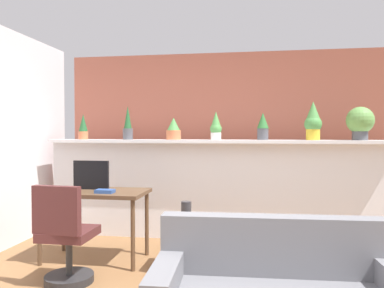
{
  "coord_description": "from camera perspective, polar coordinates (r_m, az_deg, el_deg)",
  "views": [
    {
      "loc": [
        0.47,
        -2.86,
        1.37
      ],
      "look_at": [
        -0.19,
        1.22,
        1.25
      ],
      "focal_mm": 35.71,
      "sensor_mm": 36.0,
      "label": 1
    }
  ],
  "objects": [
    {
      "name": "divider_wall",
      "position": [
        4.94,
        3.58,
        -7.04
      ],
      "size": [
        4.39,
        0.16,
        1.24
      ],
      "primitive_type": "cube",
      "color": "silver",
      "rests_on": "ground"
    },
    {
      "name": "plant_shelf",
      "position": [
        4.84,
        3.55,
        0.4
      ],
      "size": [
        4.39,
        0.38,
        0.04
      ],
      "primitive_type": "cube",
      "color": "silver",
      "rests_on": "divider_wall"
    },
    {
      "name": "brick_wall_behind",
      "position": [
        5.48,
        4.2,
        0.44
      ],
      "size": [
        4.39,
        0.1,
        2.5
      ],
      "primitive_type": "cube",
      "color": "#9E5442",
      "rests_on": "ground"
    },
    {
      "name": "potted_plant_0",
      "position": [
        5.31,
        -15.94,
        2.44
      ],
      "size": [
        0.13,
        0.13,
        0.34
      ],
      "color": "#C66B42",
      "rests_on": "plant_shelf"
    },
    {
      "name": "potted_plant_1",
      "position": [
        5.06,
        -9.57,
        2.86
      ],
      "size": [
        0.13,
        0.13,
        0.44
      ],
      "color": "#4C4C51",
      "rests_on": "plant_shelf"
    },
    {
      "name": "potted_plant_2",
      "position": [
        4.92,
        -2.77,
        2.19
      ],
      "size": [
        0.19,
        0.19,
        0.28
      ],
      "color": "#C66B42",
      "rests_on": "plant_shelf"
    },
    {
      "name": "potted_plant_3",
      "position": [
        4.87,
        3.55,
        2.61
      ],
      "size": [
        0.15,
        0.15,
        0.36
      ],
      "color": "silver",
      "rests_on": "plant_shelf"
    },
    {
      "name": "potted_plant_4",
      "position": [
        4.85,
        10.53,
        2.68
      ],
      "size": [
        0.15,
        0.15,
        0.34
      ],
      "color": "#4C4C51",
      "rests_on": "plant_shelf"
    },
    {
      "name": "potted_plant_5",
      "position": [
        4.86,
        17.63,
        3.28
      ],
      "size": [
        0.21,
        0.21,
        0.47
      ],
      "color": "gold",
      "rests_on": "plant_shelf"
    },
    {
      "name": "potted_plant_6",
      "position": [
        4.99,
        23.82,
        3.05
      ],
      "size": [
        0.32,
        0.32,
        0.4
      ],
      "color": "#4C4C51",
      "rests_on": "plant_shelf"
    },
    {
      "name": "desk",
      "position": [
        4.25,
        -14.28,
        -7.88
      ],
      "size": [
        1.1,
        0.6,
        0.75
      ],
      "color": "brown",
      "rests_on": "ground"
    },
    {
      "name": "tv_monitor",
      "position": [
        4.32,
        -14.82,
        -4.49
      ],
      "size": [
        0.4,
        0.04,
        0.31
      ],
      "primitive_type": "cube",
      "color": "black",
      "rests_on": "desk"
    },
    {
      "name": "office_chair",
      "position": [
        3.71,
        -18.38,
        -13.69
      ],
      "size": [
        0.46,
        0.46,
        0.91
      ],
      "color": "#262628",
      "rests_on": "ground"
    },
    {
      "name": "side_cube_shelf",
      "position": [
        3.92,
        -0.81,
        -14.87
      ],
      "size": [
        0.4,
        0.41,
        0.5
      ],
      "color": "tan",
      "rests_on": "ground"
    },
    {
      "name": "vase_on_shelf",
      "position": [
        3.81,
        -0.87,
        -10.0
      ],
      "size": [
        0.1,
        0.1,
        0.19
      ],
      "primitive_type": "cylinder",
      "color": "#2D2D33",
      "rests_on": "side_cube_shelf"
    },
    {
      "name": "book_on_desk",
      "position": [
        4.04,
        -12.88,
        -6.89
      ],
      "size": [
        0.19,
        0.12,
        0.04
      ],
      "primitive_type": "cube",
      "color": "#2D4C8C",
      "rests_on": "desk"
    }
  ]
}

